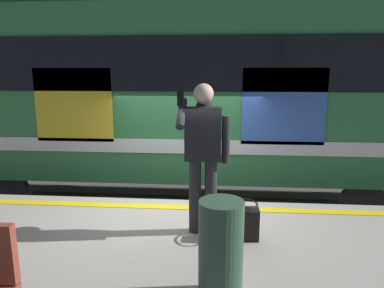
% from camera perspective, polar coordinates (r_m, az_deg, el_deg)
% --- Properties ---
extents(ground_plane, '(25.03, 25.03, 0.00)m').
position_cam_1_polar(ground_plane, '(5.60, -1.70, -19.29)').
color(ground_plane, '#4C4742').
extents(safety_line, '(13.78, 0.16, 0.01)m').
position_cam_1_polar(safety_line, '(4.86, -2.18, -10.37)').
color(safety_line, yellow).
rests_on(safety_line, platform).
extents(track_rail_near, '(18.28, 0.08, 0.16)m').
position_cam_1_polar(track_rail_near, '(7.00, -0.21, -11.89)').
color(track_rail_near, slate).
rests_on(track_rail_near, ground).
extents(track_rail_far, '(18.28, 0.08, 0.16)m').
position_cam_1_polar(track_rail_far, '(8.34, 0.64, -7.96)').
color(track_rail_far, slate).
rests_on(track_rail_far, ground).
extents(train_carriage, '(10.12, 2.74, 4.10)m').
position_cam_1_polar(train_carriage, '(7.15, -1.25, 9.32)').
color(train_carriage, '#2D723F').
rests_on(train_carriage, ground).
extents(passenger, '(0.57, 0.55, 1.71)m').
position_cam_1_polar(passenger, '(3.86, 1.88, -0.45)').
color(passenger, '#262628').
rests_on(passenger, platform).
extents(handbag, '(0.34, 0.31, 0.42)m').
position_cam_1_polar(handbag, '(3.98, 8.44, -12.61)').
color(handbag, black).
rests_on(handbag, platform).
extents(trash_bin, '(0.36, 0.36, 0.84)m').
position_cam_1_polar(trash_bin, '(2.92, 4.76, -17.15)').
color(trash_bin, '#2D4C38').
rests_on(trash_bin, platform).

